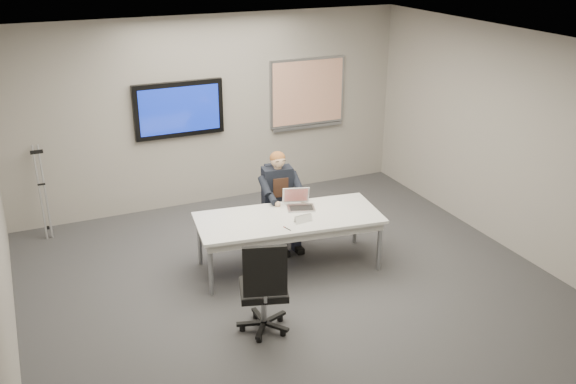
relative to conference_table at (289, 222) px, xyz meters
name	(u,v)px	position (x,y,z in m)	size (l,w,h in m)	color
floor	(296,291)	(-0.16, -0.57, -0.60)	(6.00, 6.00, 0.02)	#353537
ceiling	(297,47)	(-0.16, -0.57, 2.20)	(6.00, 6.00, 0.02)	silver
wall_back	(212,112)	(-0.16, 2.43, 0.80)	(6.00, 0.02, 2.80)	#9B958C
wall_front	(480,322)	(-0.16, -3.57, 0.80)	(6.00, 0.02, 2.80)	#9B958C
wall_right	(514,143)	(2.84, -0.57, 0.80)	(0.02, 6.00, 2.80)	#9B958C
conference_table	(289,222)	(0.00, 0.00, 0.00)	(2.32, 1.20, 0.68)	silver
tv_display	(179,109)	(-0.66, 2.38, 0.90)	(1.30, 0.09, 0.80)	black
whiteboard	(307,93)	(1.39, 2.40, 0.93)	(1.25, 0.08, 1.10)	#95989E
office_chair_far	(277,217)	(0.19, 0.83, -0.31)	(0.59, 0.59, 0.94)	black
office_chair_near	(264,304)	(-0.80, -1.17, -0.27)	(0.64, 0.64, 1.08)	black
seated_person	(282,209)	(0.18, 0.60, -0.10)	(0.41, 0.70, 1.25)	#1B1E2E
crutch	(42,190)	(-2.64, 2.19, 0.04)	(0.18, 0.40, 1.30)	#ADAFB5
laptop	(299,203)	(0.23, 0.21, 0.14)	(0.39, 0.40, 0.24)	#B0B0B2
name_tent	(303,218)	(0.10, -0.20, 0.12)	(0.22, 0.06, 0.09)	white
pen	(287,228)	(-0.16, -0.31, 0.08)	(0.01, 0.01, 0.13)	black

